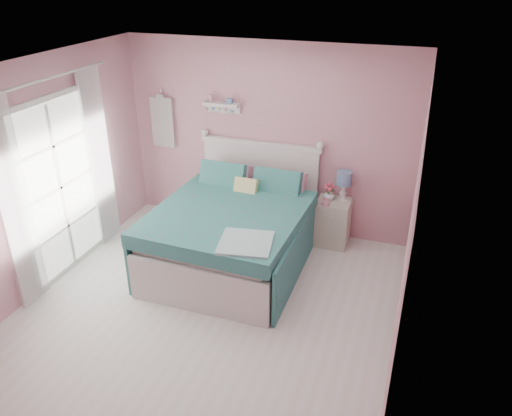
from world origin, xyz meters
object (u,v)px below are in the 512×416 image
Objects in this scene: table_lamp at (344,180)px; vase at (329,195)px; nightstand at (332,222)px; bed at (234,233)px; teacup at (325,202)px.

table_lamp is 2.63× the size of vase.
nightstand is 0.40m from vase.
bed is 5.59× the size of table_lamp.
bed reaches higher than teacup.
bed is 3.52× the size of nightstand.
teacup is at bearing -92.60° from vase.
nightstand is at bearing -136.69° from table_lamp.
vase is (-0.08, 0.01, 0.39)m from nightstand.
vase reaches higher than teacup.
table_lamp is at bearing 53.20° from teacup.
teacup reaches higher than nightstand.
table_lamp is 0.39m from teacup.
teacup is (-0.01, -0.16, -0.03)m from vase.
nightstand is 4.17× the size of vase.
table_lamp is (0.09, 0.09, 0.59)m from nightstand.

